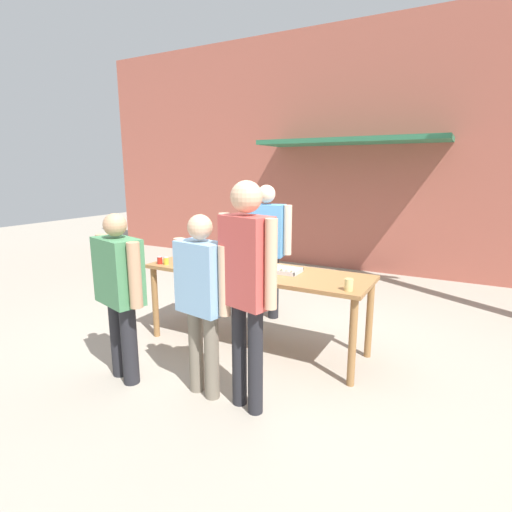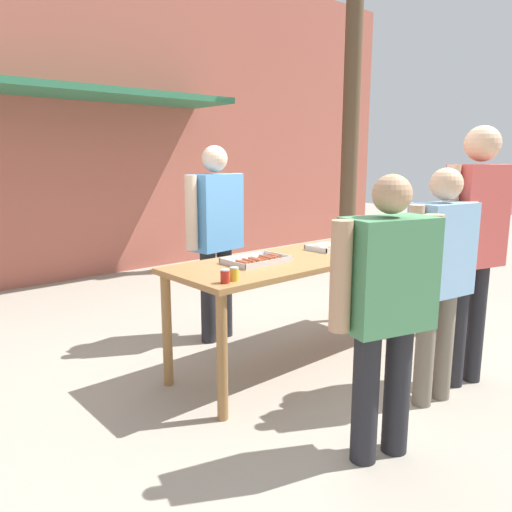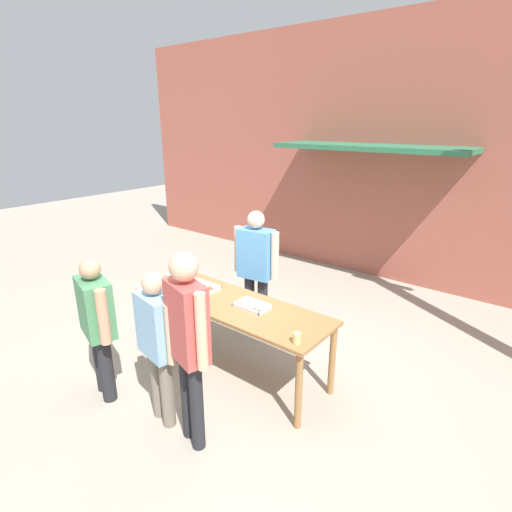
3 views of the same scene
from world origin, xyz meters
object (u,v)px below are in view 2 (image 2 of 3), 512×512
at_px(person_server_behind_table, 216,228).
at_px(person_customer_with_cup, 475,233).
at_px(condiment_jar_mustard, 225,276).
at_px(person_customer_holding_hotdog, 386,299).
at_px(food_tray_sausages, 256,261).
at_px(food_tray_buns, 330,247).
at_px(utility_pole, 352,88).
at_px(condiment_jar_ketchup, 234,274).
at_px(beer_cup, 416,237).
at_px(person_customer_waiting_in_line, 440,268).

height_order(person_server_behind_table, person_customer_with_cup, person_customer_with_cup).
height_order(condiment_jar_mustard, person_server_behind_table, person_server_behind_table).
bearing_deg(person_customer_holding_hotdog, food_tray_sausages, -82.34).
xyz_separation_m(food_tray_sausages, food_tray_buns, (0.83, -0.00, 0.01)).
distance_m(condiment_jar_mustard, utility_pole, 5.21).
bearing_deg(condiment_jar_ketchup, person_customer_with_cup, -27.99).
xyz_separation_m(person_customer_with_cup, utility_pole, (2.67, 3.24, 1.51)).
bearing_deg(beer_cup, person_customer_holding_hotdog, -152.70).
bearing_deg(person_server_behind_table, food_tray_buns, -61.82).
bearing_deg(beer_cup, person_customer_with_cup, -125.88).
relative_size(food_tray_sausages, food_tray_buns, 1.19).
bearing_deg(beer_cup, food_tray_sausages, 168.82).
distance_m(condiment_jar_mustard, condiment_jar_ketchup, 0.08).
relative_size(condiment_jar_mustard, person_customer_holding_hotdog, 0.06).
bearing_deg(condiment_jar_ketchup, person_customer_holding_hotdog, -73.77).
bearing_deg(person_server_behind_table, utility_pole, 12.41).
distance_m(food_tray_buns, condiment_jar_mustard, 1.41).
distance_m(food_tray_sausages, condiment_jar_ketchup, 0.56).
bearing_deg(condiment_jar_mustard, food_tray_sausages, 31.25).
xyz_separation_m(food_tray_sausages, condiment_jar_ketchup, (-0.46, -0.32, 0.03)).
relative_size(food_tray_sausages, beer_cup, 4.14).
bearing_deg(beer_cup, condiment_jar_ketchup, 179.97).
height_order(food_tray_sausages, person_customer_with_cup, person_customer_with_cup).
bearing_deg(person_customer_holding_hotdog, person_server_behind_table, -85.22).
bearing_deg(condiment_jar_ketchup, utility_pole, 30.31).
distance_m(food_tray_sausages, condiment_jar_mustard, 0.64).
bearing_deg(person_server_behind_table, beer_cup, -47.24).
bearing_deg(utility_pole, condiment_jar_ketchup, -149.69).
height_order(food_tray_sausages, condiment_jar_ketchup, condiment_jar_ketchup).
bearing_deg(beer_cup, person_customer_waiting_in_line, -141.89).
bearing_deg(condiment_jar_mustard, person_customer_with_cup, -26.41).
xyz_separation_m(food_tray_sausages, person_customer_waiting_in_line, (0.61, -1.11, 0.04)).
bearing_deg(condiment_jar_mustard, person_server_behind_table, 55.77).
height_order(condiment_jar_mustard, condiment_jar_ketchup, same).
xyz_separation_m(person_server_behind_table, person_customer_holding_hotdog, (-0.42, -2.06, -0.12)).
relative_size(person_server_behind_table, person_customer_with_cup, 0.94).
bearing_deg(condiment_jar_ketchup, person_server_behind_table, 58.45).
xyz_separation_m(person_customer_holding_hotdog, person_customer_waiting_in_line, (0.80, 0.14, 0.02)).
xyz_separation_m(condiment_jar_mustard, beer_cup, (2.17, 0.01, 0.01)).
bearing_deg(person_customer_with_cup, person_customer_waiting_in_line, 14.48).
xyz_separation_m(person_server_behind_table, utility_pole, (3.49, 1.32, 1.60)).
bearing_deg(person_customer_with_cup, food_tray_sausages, -31.74).
bearing_deg(person_customer_waiting_in_line, utility_pole, -124.30).
relative_size(condiment_jar_mustard, person_customer_with_cup, 0.05).
relative_size(food_tray_buns, beer_cup, 3.50).
bearing_deg(person_server_behind_table, condiment_jar_mustard, -132.49).
distance_m(condiment_jar_ketchup, person_customer_with_cup, 1.72).
xyz_separation_m(beer_cup, person_customer_waiting_in_line, (-1.01, -0.79, 0.00)).
xyz_separation_m(condiment_jar_mustard, person_customer_with_cup, (1.59, -0.79, 0.20)).
bearing_deg(person_customer_holding_hotdog, person_customer_waiting_in_line, -153.70).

